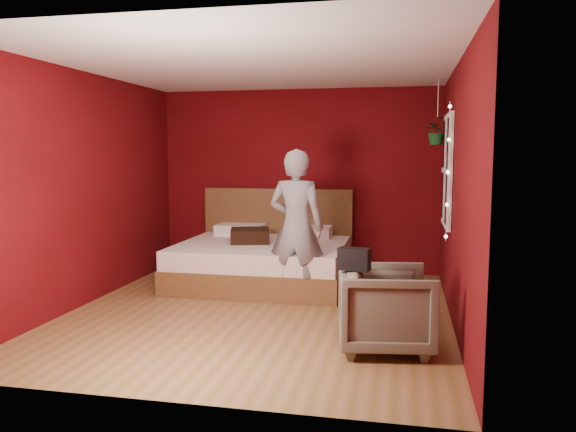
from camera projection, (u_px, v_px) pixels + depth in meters
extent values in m
plane|color=olive|center=(259.00, 312.00, 6.03)|extent=(4.50, 4.50, 0.00)
cube|color=#5A090F|center=(298.00, 181.00, 8.08)|extent=(4.00, 0.02, 2.60)
cube|color=#5A090F|center=(171.00, 214.00, 3.68)|extent=(4.00, 0.02, 2.60)
cube|color=#5A090F|center=(85.00, 189.00, 6.29)|extent=(0.02, 4.50, 2.60)
cube|color=#5A090F|center=(458.00, 194.00, 5.47)|extent=(0.02, 4.50, 2.60)
cube|color=silver|center=(258.00, 64.00, 5.73)|extent=(4.00, 4.50, 0.02)
cube|color=white|center=(447.00, 171.00, 6.33)|extent=(0.04, 0.97, 1.27)
cube|color=black|center=(446.00, 171.00, 6.34)|extent=(0.02, 0.85, 1.15)
cube|color=white|center=(445.00, 171.00, 6.34)|extent=(0.03, 0.05, 1.15)
cube|color=white|center=(445.00, 171.00, 6.34)|extent=(0.03, 0.85, 0.05)
cylinder|color=silver|center=(448.00, 172.00, 5.83)|extent=(0.01, 0.01, 1.45)
sphere|color=#FFF2CC|center=(446.00, 236.00, 5.90)|extent=(0.04, 0.04, 0.04)
sphere|color=#FFF2CC|center=(447.00, 205.00, 5.87)|extent=(0.04, 0.04, 0.04)
sphere|color=#FFF2CC|center=(448.00, 172.00, 5.83)|extent=(0.04, 0.04, 0.04)
sphere|color=#FFF2CC|center=(449.00, 140.00, 5.79)|extent=(0.04, 0.04, 0.04)
sphere|color=#FFF2CC|center=(450.00, 106.00, 5.75)|extent=(0.04, 0.04, 0.04)
cube|color=brown|center=(263.00, 272.00, 7.31)|extent=(2.16, 1.84, 0.30)
cube|color=white|center=(263.00, 252.00, 7.28)|extent=(2.12, 1.80, 0.24)
cube|color=brown|center=(278.00, 230.00, 8.12)|extent=(2.16, 0.09, 1.19)
cube|color=white|center=(240.00, 230.00, 7.96)|extent=(0.65, 0.41, 0.15)
cube|color=white|center=(308.00, 232.00, 7.76)|extent=(0.65, 0.41, 0.15)
imported|color=gray|center=(296.00, 226.00, 6.35)|extent=(0.68, 0.48, 1.74)
imported|color=#686552|center=(386.00, 309.00, 4.85)|extent=(0.90, 0.88, 0.72)
cube|color=black|center=(354.00, 259.00, 4.69)|extent=(0.28, 0.18, 0.19)
cube|color=black|center=(250.00, 236.00, 7.31)|extent=(0.61, 0.61, 0.18)
cylinder|color=silver|center=(438.00, 98.00, 6.87)|extent=(0.01, 0.01, 0.46)
imported|color=#1A5B20|center=(437.00, 131.00, 6.91)|extent=(0.37, 0.34, 0.34)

